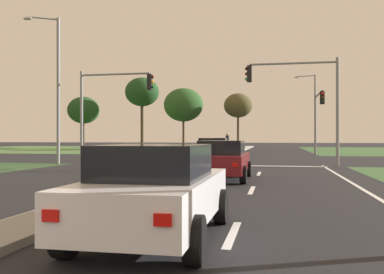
# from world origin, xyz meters

# --- Properties ---
(ground_plane) EXTENTS (200.00, 200.00, 0.00)m
(ground_plane) POSITION_xyz_m (0.00, 30.00, 0.00)
(ground_plane) COLOR black
(grass_verge_far_left) EXTENTS (35.00, 35.00, 0.01)m
(grass_verge_far_left) POSITION_xyz_m (-25.50, 54.50, 0.00)
(grass_verge_far_left) COLOR #476B38
(grass_verge_far_left) RESTS_ON ground
(median_island_near) EXTENTS (1.20, 22.00, 0.14)m
(median_island_near) POSITION_xyz_m (0.00, 11.00, 0.07)
(median_island_near) COLOR gray
(median_island_near) RESTS_ON ground
(median_island_far) EXTENTS (1.20, 36.00, 0.14)m
(median_island_far) POSITION_xyz_m (0.00, 55.00, 0.07)
(median_island_far) COLOR #ADA89E
(median_island_far) RESTS_ON ground
(lane_dash_near) EXTENTS (0.14, 2.00, 0.01)m
(lane_dash_near) POSITION_xyz_m (3.50, 5.78, 0.01)
(lane_dash_near) COLOR silver
(lane_dash_near) RESTS_ON ground
(lane_dash_second) EXTENTS (0.14, 2.00, 0.01)m
(lane_dash_second) POSITION_xyz_m (3.50, 11.78, 0.01)
(lane_dash_second) COLOR silver
(lane_dash_second) RESTS_ON ground
(lane_dash_third) EXTENTS (0.14, 2.00, 0.01)m
(lane_dash_third) POSITION_xyz_m (3.50, 17.78, 0.01)
(lane_dash_third) COLOR silver
(lane_dash_third) RESTS_ON ground
(edge_line_right) EXTENTS (0.14, 24.00, 0.01)m
(edge_line_right) POSITION_xyz_m (6.85, 12.00, 0.01)
(edge_line_right) COLOR silver
(edge_line_right) RESTS_ON ground
(stop_bar_near) EXTENTS (6.40, 0.50, 0.01)m
(stop_bar_near) POSITION_xyz_m (3.80, 23.00, 0.01)
(stop_bar_near) COLOR silver
(stop_bar_near) RESTS_ON ground
(crosswalk_bar_near) EXTENTS (0.70, 2.80, 0.01)m
(crosswalk_bar_near) POSITION_xyz_m (-6.40, 24.80, 0.01)
(crosswalk_bar_near) COLOR silver
(crosswalk_bar_near) RESTS_ON ground
(crosswalk_bar_second) EXTENTS (0.70, 2.80, 0.01)m
(crosswalk_bar_second) POSITION_xyz_m (-5.25, 24.80, 0.01)
(crosswalk_bar_second) COLOR silver
(crosswalk_bar_second) RESTS_ON ground
(crosswalk_bar_third) EXTENTS (0.70, 2.80, 0.01)m
(crosswalk_bar_third) POSITION_xyz_m (-4.10, 24.80, 0.01)
(crosswalk_bar_third) COLOR silver
(crosswalk_bar_third) RESTS_ON ground
(crosswalk_bar_fourth) EXTENTS (0.70, 2.80, 0.01)m
(crosswalk_bar_fourth) POSITION_xyz_m (-2.95, 24.80, 0.01)
(crosswalk_bar_fourth) COLOR silver
(crosswalk_bar_fourth) RESTS_ON ground
(crosswalk_bar_fifth) EXTENTS (0.70, 2.80, 0.01)m
(crosswalk_bar_fifth) POSITION_xyz_m (-1.80, 24.80, 0.01)
(crosswalk_bar_fifth) COLOR silver
(crosswalk_bar_fifth) RESTS_ON ground
(crosswalk_bar_sixth) EXTENTS (0.70, 2.80, 0.01)m
(crosswalk_bar_sixth) POSITION_xyz_m (-0.65, 24.80, 0.01)
(crosswalk_bar_sixth) COLOR silver
(crosswalk_bar_sixth) RESTS_ON ground
(crosswalk_bar_seventh) EXTENTS (0.70, 2.80, 0.01)m
(crosswalk_bar_seventh) POSITION_xyz_m (0.50, 24.80, 0.01)
(crosswalk_bar_seventh) COLOR silver
(crosswalk_bar_seventh) RESTS_ON ground
(crosswalk_bar_eighth) EXTENTS (0.70, 2.80, 0.01)m
(crosswalk_bar_eighth) POSITION_xyz_m (1.65, 24.80, 0.01)
(crosswalk_bar_eighth) COLOR silver
(crosswalk_bar_eighth) RESTS_ON ground
(car_maroon_near) EXTENTS (2.00, 4.45, 1.49)m
(car_maroon_near) POSITION_xyz_m (2.23, 14.85, 0.76)
(car_maroon_near) COLOR maroon
(car_maroon_near) RESTS_ON ground
(car_blue_second) EXTENTS (2.00, 4.37, 1.55)m
(car_blue_second) POSITION_xyz_m (-2.24, 50.89, 0.79)
(car_blue_second) COLOR navy
(car_blue_second) RESTS_ON ground
(car_navy_third) EXTENTS (4.61, 1.99, 1.56)m
(car_navy_third) POSITION_xyz_m (-0.52, 32.32, 0.80)
(car_navy_third) COLOR #161E47
(car_navy_third) RESTS_ON ground
(car_white_fourth) EXTENTS (1.96, 4.19, 1.49)m
(car_white_fourth) POSITION_xyz_m (2.33, 5.26, 0.76)
(car_white_fourth) COLOR silver
(car_white_fourth) RESTS_ON ground
(traffic_signal_near_right) EXTENTS (5.19, 0.32, 6.04)m
(traffic_signal_near_right) POSITION_xyz_m (5.78, 23.40, 4.17)
(traffic_signal_near_right) COLOR gray
(traffic_signal_near_right) RESTS_ON ground
(traffic_signal_near_left) EXTENTS (4.75, 0.32, 5.72)m
(traffic_signal_near_left) POSITION_xyz_m (-5.91, 23.40, 3.94)
(traffic_signal_near_left) COLOR gray
(traffic_signal_near_left) RESTS_ON ground
(traffic_signal_far_right) EXTENTS (0.32, 5.79, 5.29)m
(traffic_signal_far_right) POSITION_xyz_m (7.60, 34.40, 3.72)
(traffic_signal_far_right) COLOR gray
(traffic_signal_far_right) RESTS_ON ground
(street_lamp_second) EXTENTS (1.88, 1.14, 8.91)m
(street_lamp_second) POSITION_xyz_m (-8.95, 22.62, 4.97)
(street_lamp_second) COLOR gray
(street_lamp_second) RESTS_ON ground
(street_lamp_third) EXTENTS (2.46, 0.52, 8.91)m
(street_lamp_third) POSITION_xyz_m (8.58, 50.18, 5.01)
(street_lamp_third) COLOR gray
(street_lamp_third) RESTS_ON ground
(pedestrian_at_median) EXTENTS (0.34, 0.34, 1.90)m
(pedestrian_at_median) POSITION_xyz_m (-0.26, 39.37, 1.30)
(pedestrian_at_median) COLOR #4C4C4C
(pedestrian_at_median) RESTS_ON median_island_far
(treeline_near) EXTENTS (4.78, 4.78, 7.77)m
(treeline_near) POSITION_xyz_m (-24.21, 58.82, 5.72)
(treeline_near) COLOR #423323
(treeline_near) RESTS_ON ground
(treeline_second) EXTENTS (5.02, 5.02, 10.50)m
(treeline_second) POSITION_xyz_m (-15.13, 59.32, 8.30)
(treeline_second) COLOR #423323
(treeline_second) RESTS_ON ground
(treeline_third) EXTENTS (5.44, 5.44, 8.42)m
(treeline_third) POSITION_xyz_m (-8.21, 56.33, 6.10)
(treeline_third) COLOR #423323
(treeline_third) RESTS_ON ground
(treeline_fourth) EXTENTS (3.88, 3.88, 7.62)m
(treeline_fourth) POSITION_xyz_m (-0.72, 56.94, 5.94)
(treeline_fourth) COLOR #423323
(treeline_fourth) RESTS_ON ground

